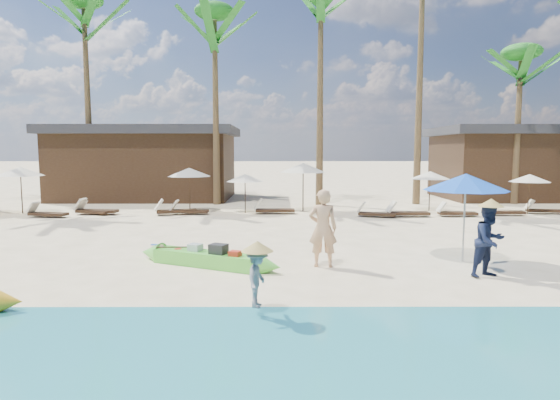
{
  "coord_description": "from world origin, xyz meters",
  "views": [
    {
      "loc": [
        -0.01,
        -10.84,
        2.87
      ],
      "look_at": [
        0.02,
        2.0,
        1.52
      ],
      "focal_mm": 30.0,
      "sensor_mm": 36.0,
      "label": 1
    }
  ],
  "objects": [
    {
      "name": "ground",
      "position": [
        0.0,
        0.0,
        0.0
      ],
      "size": [
        240.0,
        240.0,
        0.0
      ],
      "primitive_type": "plane",
      "color": "#FFE8BC",
      "rests_on": "ground"
    },
    {
      "name": "resort_parasol_8",
      "position": [
        11.34,
        10.26,
        1.64
      ],
      "size": [
        1.77,
        1.77,
        1.82
      ],
      "color": "#352315",
      "rests_on": "ground"
    },
    {
      "name": "lounger_7_left",
      "position": [
        5.53,
        9.4,
        0.21
      ],
      "size": [
        1.85,
        0.6,
        0.63
      ],
      "rotation": [
        0.0,
        0.0,
        0.02
      ],
      "color": "#352315",
      "rests_on": "ground"
    },
    {
      "name": "lounger_5_left",
      "position": [
        -4.16,
        10.19,
        0.19
      ],
      "size": [
        1.72,
        0.54,
        0.58
      ],
      "rotation": [
        0.0,
        0.0,
        0.01
      ],
      "color": "#352315",
      "rests_on": "ground"
    },
    {
      "name": "lounger_7_right",
      "position": [
        7.72,
        9.49,
        0.19
      ],
      "size": [
        1.74,
        0.64,
        0.58
      ],
      "rotation": [
        0.0,
        0.0,
        -0.07
      ],
      "color": "#352315",
      "rests_on": "ground"
    },
    {
      "name": "pavilion_west",
      "position": [
        -8.0,
        17.5,
        2.19
      ],
      "size": [
        10.8,
        6.6,
        4.3
      ],
      "color": "#352315",
      "rests_on": "ground"
    },
    {
      "name": "lounger_6_left",
      "position": [
        -0.32,
        10.41,
        0.21
      ],
      "size": [
        1.88,
        0.63,
        0.63
      ],
      "rotation": [
        0.0,
        0.0,
        0.03
      ],
      "color": "#352315",
      "rests_on": "ground"
    },
    {
      "name": "wet_sand_strip",
      "position": [
        0.0,
        -5.0,
        0.0
      ],
      "size": [
        240.0,
        4.5,
        0.01
      ],
      "primitive_type": "cube",
      "color": "tan",
      "rests_on": "ground"
    },
    {
      "name": "resort_parasol_4",
      "position": [
        -4.22,
        11.09,
        1.88
      ],
      "size": [
        2.02,
        2.02,
        2.08
      ],
      "color": "#352315",
      "rests_on": "ground"
    },
    {
      "name": "tourist",
      "position": [
        1.08,
        0.57,
        0.97
      ],
      "size": [
        0.74,
        0.52,
        1.94
      ],
      "primitive_type": "imported",
      "rotation": [
        0.0,
        0.0,
        3.06
      ],
      "color": "tan",
      "rests_on": "ground"
    },
    {
      "name": "palm_3",
      "position": [
        -3.36,
        14.27,
        8.58
      ],
      "size": [
        2.08,
        2.08,
        10.52
      ],
      "color": "brown",
      "rests_on": "ground"
    },
    {
      "name": "lounger_6_right",
      "position": [
        4.14,
        9.32,
        0.19
      ],
      "size": [
        1.73,
        1.01,
        0.56
      ],
      "rotation": [
        0.0,
        0.0,
        -0.32
      ],
      "color": "#352315",
      "rests_on": "ground"
    },
    {
      "name": "lounger_4_left",
      "position": [
        -8.38,
        10.18,
        0.22
      ],
      "size": [
        1.94,
        0.77,
        0.64
      ],
      "rotation": [
        0.0,
        0.0,
        -0.1
      ],
      "color": "#352315",
      "rests_on": "ground"
    },
    {
      "name": "lounger_8_left",
      "position": [
        10.0,
        9.82,
        0.19
      ],
      "size": [
        1.68,
        0.52,
        0.57
      ],
      "rotation": [
        0.0,
        0.0,
        -0.0
      ],
      "color": "#352315",
      "rests_on": "ground"
    },
    {
      "name": "blue_umbrella",
      "position": [
        4.78,
        1.12,
        2.07
      ],
      "size": [
        2.13,
        2.13,
        2.29
      ],
      "color": "#99999E",
      "rests_on": "ground"
    },
    {
      "name": "lounger_9_left",
      "position": [
        12.12,
        10.43,
        0.19
      ],
      "size": [
        1.74,
        0.86,
        0.57
      ],
      "rotation": [
        0.0,
        0.0,
        -0.22
      ],
      "color": "#352315",
      "rests_on": "ground"
    },
    {
      "name": "palm_6",
      "position": [
        12.84,
        14.52,
        7.05
      ],
      "size": [
        2.08,
        2.08,
        8.51
      ],
      "color": "brown",
      "rests_on": "ground"
    },
    {
      "name": "palm_2",
      "position": [
        -10.45,
        15.08,
        9.18
      ],
      "size": [
        2.08,
        2.08,
        11.33
      ],
      "color": "brown",
      "rests_on": "ground"
    },
    {
      "name": "resort_parasol_7",
      "position": [
        7.24,
        11.51,
        1.71
      ],
      "size": [
        1.85,
        1.85,
        1.9
      ],
      "color": "#352315",
      "rests_on": "ground"
    },
    {
      "name": "vendor_yellow",
      "position": [
        -0.38,
        -2.97,
        0.7
      ],
      "size": [
        0.51,
        0.73,
        1.04
      ],
      "primitive_type": "imported",
      "rotation": [
        0.0,
        0.0,
        1.38
      ],
      "color": "gray",
      "rests_on": "ground"
    },
    {
      "name": "resort_parasol_3",
      "position": [
        -11.87,
        10.61,
        1.94
      ],
      "size": [
        2.09,
        2.09,
        2.15
      ],
      "color": "#352315",
      "rests_on": "ground"
    },
    {
      "name": "palm_4",
      "position": [
        2.15,
        14.01,
        9.45
      ],
      "size": [
        2.08,
        2.08,
        11.7
      ],
      "color": "brown",
      "rests_on": "ground"
    },
    {
      "name": "resort_parasol_5",
      "position": [
        -1.57,
        10.72,
        1.64
      ],
      "size": [
        1.76,
        1.76,
        1.82
      ],
      "color": "#352315",
      "rests_on": "ground"
    },
    {
      "name": "lounger_4_right",
      "position": [
        -4.76,
        10.09,
        0.21
      ],
      "size": [
        1.96,
        1.07,
        0.64
      ],
      "rotation": [
        0.0,
        0.0,
        0.28
      ],
      "color": "#352315",
      "rests_on": "ground"
    },
    {
      "name": "lounger_3_right",
      "position": [
        -8.48,
        10.14,
        0.18
      ],
      "size": [
        1.7,
        0.98,
        0.55
      ],
      "rotation": [
        0.0,
        0.0,
        -0.31
      ],
      "color": "#352315",
      "rests_on": "ground"
    },
    {
      "name": "pavilion_east",
      "position": [
        14.0,
        17.5,
        2.2
      ],
      "size": [
        8.8,
        6.6,
        4.3
      ],
      "color": "#352315",
      "rests_on": "ground"
    },
    {
      "name": "green_canoe",
      "position": [
        -1.83,
        0.65,
        0.2
      ],
      "size": [
        4.27,
        2.19,
        0.58
      ],
      "rotation": [
        0.0,
        0.0,
        -0.43
      ],
      "color": "#5CD641",
      "rests_on": "ground"
    },
    {
      "name": "resort_parasol_6",
      "position": [
        1.14,
        11.27,
        2.08
      ],
      "size": [
        2.24,
        2.24,
        2.31
      ],
      "color": "#352315",
      "rests_on": "ground"
    },
    {
      "name": "lounger_3_left",
      "position": [
        -10.15,
        9.31,
        0.2
      ],
      "size": [
        1.79,
        0.82,
        0.59
      ],
      "rotation": [
        0.0,
        0.0,
        -0.17
      ],
      "color": "#352315",
      "rests_on": "ground"
    },
    {
      "name": "vendor_green",
      "position": [
        4.77,
        -0.39,
        0.84
      ],
      "size": [
        1.0,
        0.91,
        1.68
      ],
      "primitive_type": "imported",
      "rotation": [
        0.0,
        0.0,
        0.41
      ],
      "color": "#151D3A",
      "rests_on": "ground"
    }
  ]
}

